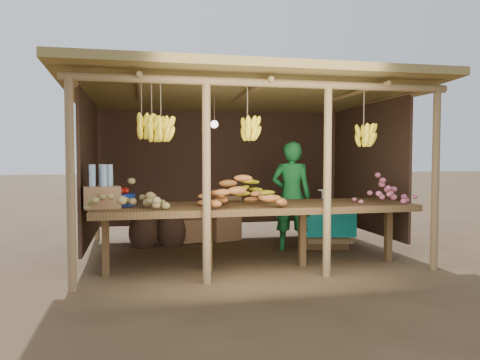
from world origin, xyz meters
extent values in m
plane|color=brown|center=(0.00, 0.00, 0.00)|extent=(60.00, 60.00, 0.00)
cylinder|color=#90724A|center=(-2.10, -1.50, 1.10)|extent=(0.09, 0.09, 2.20)
cylinder|color=#90724A|center=(2.10, -1.50, 1.10)|extent=(0.09, 0.09, 2.20)
cylinder|color=#90724A|center=(-2.10, 1.50, 1.10)|extent=(0.09, 0.09, 2.20)
cylinder|color=#90724A|center=(2.10, 1.50, 1.10)|extent=(0.09, 0.09, 2.20)
cylinder|color=#90724A|center=(-0.70, -1.50, 1.10)|extent=(0.09, 0.09, 2.20)
cylinder|color=#90724A|center=(0.70, -1.50, 1.10)|extent=(0.09, 0.09, 2.20)
cylinder|color=#90724A|center=(0.00, -1.50, 2.20)|extent=(4.40, 0.09, 0.09)
cylinder|color=#90724A|center=(0.00, 1.50, 2.20)|extent=(4.40, 0.09, 0.09)
cube|color=olive|center=(0.00, 0.00, 2.29)|extent=(4.70, 3.50, 0.28)
cube|color=#432C1F|center=(0.00, 1.48, 1.21)|extent=(4.20, 0.04, 1.98)
cube|color=#432C1F|center=(-2.08, 0.20, 1.21)|extent=(0.04, 2.40, 1.98)
cube|color=#432C1F|center=(2.08, 0.20, 1.21)|extent=(0.04, 2.40, 1.98)
cube|color=brown|center=(0.00, -0.95, 0.76)|extent=(3.90, 1.05, 0.08)
cube|color=brown|center=(-1.80, -0.95, 0.36)|extent=(0.08, 0.08, 0.72)
cube|color=brown|center=(-0.60, -0.95, 0.36)|extent=(0.08, 0.08, 0.72)
cube|color=brown|center=(0.60, -0.95, 0.36)|extent=(0.08, 0.08, 0.72)
cube|color=brown|center=(1.80, -0.95, 0.36)|extent=(0.08, 0.08, 0.72)
cylinder|color=navy|center=(-1.66, -0.76, 0.87)|extent=(0.41, 0.41, 0.14)
cube|color=#916441|center=(-1.83, -0.98, 0.93)|extent=(0.44, 0.37, 0.25)
imported|color=#1A7932|center=(0.79, 0.05, 0.80)|extent=(0.68, 0.56, 1.61)
cube|color=brown|center=(1.36, 0.21, 0.31)|extent=(0.78, 0.70, 0.63)
cube|color=#0D9893|center=(1.36, 0.21, 0.66)|extent=(0.87, 0.79, 0.06)
cube|color=#916441|center=(-0.06, 0.96, 0.20)|extent=(0.54, 0.47, 0.37)
cube|color=#916441|center=(-0.06, 0.96, 0.57)|extent=(0.54, 0.47, 0.37)
cube|color=#916441|center=(-0.56, 0.96, 0.20)|extent=(0.54, 0.47, 0.37)
ellipsoid|color=#432C1F|center=(-1.35, 0.73, 0.27)|extent=(0.46, 0.46, 0.62)
ellipsoid|color=#432C1F|center=(-0.93, 0.73, 0.27)|extent=(0.46, 0.46, 0.62)
camera|label=1|loc=(-1.42, -6.52, 1.40)|focal=35.00mm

